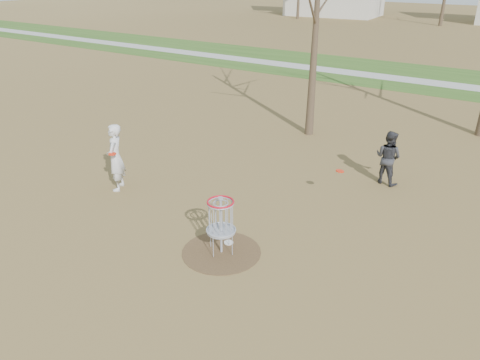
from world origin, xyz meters
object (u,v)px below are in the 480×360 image
Objects in this scene: disc_grounded at (229,242)px; disc_golf_basket at (221,217)px; player_standing at (115,158)px; player_throwing at (388,157)px.

disc_grounded is 0.98m from disc_golf_basket.
player_standing reaches higher than disc_grounded.
player_throwing reaches higher than disc_grounded.
player_standing reaches higher than player_throwing.
disc_grounded is at bearing 50.52° from player_standing.
player_standing is 4.49m from disc_grounded.
player_standing is 1.44× the size of disc_golf_basket.
disc_golf_basket is (4.42, -1.02, -0.06)m from player_standing.
disc_golf_basket reaches higher than disc_grounded.
disc_grounded is (-1.95, -5.35, -0.79)m from player_throwing.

